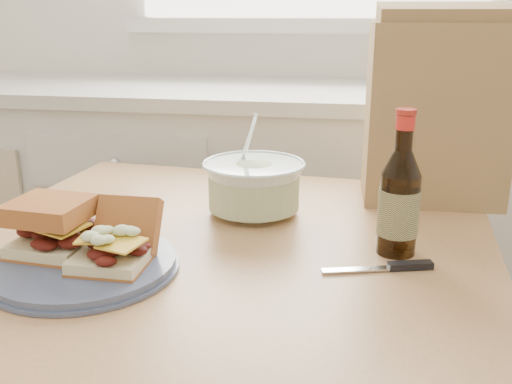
% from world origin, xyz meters
% --- Properties ---
extents(cabinet_run, '(2.50, 0.64, 0.94)m').
position_xyz_m(cabinet_run, '(-0.00, 1.70, 0.47)').
color(cabinet_run, silver).
rests_on(cabinet_run, ground).
extents(dining_table, '(1.01, 1.01, 0.79)m').
position_xyz_m(dining_table, '(-0.05, 0.76, 0.67)').
color(dining_table, tan).
rests_on(dining_table, ground).
extents(plate, '(0.28, 0.28, 0.02)m').
position_xyz_m(plate, '(-0.22, 0.63, 0.80)').
color(plate, '#495676').
rests_on(plate, dining_table).
extents(sandwich_left, '(0.13, 0.12, 0.09)m').
position_xyz_m(sandwich_left, '(-0.28, 0.65, 0.85)').
color(sandwich_left, '#F6E6AD').
rests_on(sandwich_left, plate).
extents(sandwich_right, '(0.11, 0.15, 0.09)m').
position_xyz_m(sandwich_right, '(-0.17, 0.64, 0.84)').
color(sandwich_right, '#F6E6AD').
rests_on(sandwich_right, plate).
extents(coleslaw_bowl, '(0.20, 0.20, 0.20)m').
position_xyz_m(coleslaw_bowl, '(-0.01, 0.94, 0.84)').
color(coleslaw_bowl, white).
rests_on(coleslaw_bowl, dining_table).
extents(beer_bottle, '(0.07, 0.07, 0.24)m').
position_xyz_m(beer_bottle, '(0.26, 0.79, 0.88)').
color(beer_bottle, black).
rests_on(beer_bottle, dining_table).
extents(knife, '(0.17, 0.06, 0.01)m').
position_xyz_m(knife, '(0.26, 0.72, 0.79)').
color(knife, silver).
rests_on(knife, dining_table).
extents(paper_bag, '(0.29, 0.19, 0.36)m').
position_xyz_m(paper_bag, '(0.34, 1.10, 0.97)').
color(paper_bag, '#A58150').
rests_on(paper_bag, dining_table).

